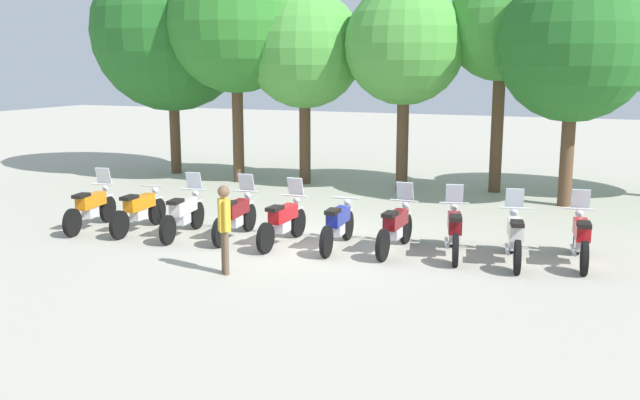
# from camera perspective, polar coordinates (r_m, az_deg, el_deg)

# --- Properties ---
(ground_plane) EXTENTS (80.00, 80.00, 0.00)m
(ground_plane) POSITION_cam_1_polar(r_m,az_deg,el_deg) (15.24, -0.71, -3.66)
(ground_plane) COLOR #ADA899
(motorcycle_0) EXTENTS (0.62, 2.18, 1.37)m
(motorcycle_0) POSITION_cam_1_polar(r_m,az_deg,el_deg) (17.50, -17.89, -0.54)
(motorcycle_0) COLOR black
(motorcycle_0) RESTS_ON ground_plane
(motorcycle_1) EXTENTS (0.62, 2.19, 0.99)m
(motorcycle_1) POSITION_cam_1_polar(r_m,az_deg,el_deg) (16.93, -14.30, -0.77)
(motorcycle_1) COLOR black
(motorcycle_1) RESTS_ON ground_plane
(motorcycle_2) EXTENTS (0.62, 2.18, 1.37)m
(motorcycle_2) POSITION_cam_1_polar(r_m,az_deg,el_deg) (16.26, -10.91, -1.05)
(motorcycle_2) COLOR black
(motorcycle_2) RESTS_ON ground_plane
(motorcycle_3) EXTENTS (0.62, 2.19, 1.37)m
(motorcycle_3) POSITION_cam_1_polar(r_m,az_deg,el_deg) (15.86, -6.78, -1.23)
(motorcycle_3) COLOR black
(motorcycle_3) RESTS_ON ground_plane
(motorcycle_4) EXTENTS (0.62, 2.19, 1.37)m
(motorcycle_4) POSITION_cam_1_polar(r_m,az_deg,el_deg) (15.24, -2.98, -1.67)
(motorcycle_4) COLOR black
(motorcycle_4) RESTS_ON ground_plane
(motorcycle_5) EXTENTS (0.62, 2.19, 0.99)m
(motorcycle_5) POSITION_cam_1_polar(r_m,az_deg,el_deg) (14.94, 1.45, -1.97)
(motorcycle_5) COLOR black
(motorcycle_5) RESTS_ON ground_plane
(motorcycle_6) EXTENTS (0.62, 2.19, 1.37)m
(motorcycle_6) POSITION_cam_1_polar(r_m,az_deg,el_deg) (14.74, 6.08, -2.15)
(motorcycle_6) COLOR black
(motorcycle_6) RESTS_ON ground_plane
(motorcycle_7) EXTENTS (0.74, 2.15, 1.37)m
(motorcycle_7) POSITION_cam_1_polar(r_m,az_deg,el_deg) (14.61, 10.72, -2.40)
(motorcycle_7) COLOR black
(motorcycle_7) RESTS_ON ground_plane
(motorcycle_8) EXTENTS (0.67, 2.17, 1.37)m
(motorcycle_8) POSITION_cam_1_polar(r_m,az_deg,el_deg) (14.37, 15.37, -2.83)
(motorcycle_8) COLOR black
(motorcycle_8) RESTS_ON ground_plane
(motorcycle_9) EXTENTS (0.62, 2.19, 1.37)m
(motorcycle_9) POSITION_cam_1_polar(r_m,az_deg,el_deg) (14.68, 20.21, -2.83)
(motorcycle_9) COLOR black
(motorcycle_9) RESTS_ON ground_plane
(person_0) EXTENTS (0.32, 0.36, 1.66)m
(person_0) POSITION_cam_1_polar(r_m,az_deg,el_deg) (13.11, -7.69, -1.82)
(person_0) COLOR brown
(person_0) RESTS_ON ground_plane
(tree_0) EXTENTS (5.43, 5.43, 7.61)m
(tree_0) POSITION_cam_1_polar(r_m,az_deg,el_deg) (25.48, -11.86, 13.08)
(tree_0) COLOR brown
(tree_0) RESTS_ON ground_plane
(tree_1) EXTENTS (4.38, 4.38, 7.25)m
(tree_1) POSITION_cam_1_polar(r_m,az_deg,el_deg) (23.28, -6.78, 13.84)
(tree_1) COLOR brown
(tree_1) RESTS_ON ground_plane
(tree_2) EXTENTS (3.70, 3.70, 6.12)m
(tree_2) POSITION_cam_1_polar(r_m,az_deg,el_deg) (22.76, -1.24, 11.96)
(tree_2) COLOR brown
(tree_2) RESTS_ON ground_plane
(tree_3) EXTENTS (3.59, 3.59, 6.18)m
(tree_3) POSITION_cam_1_polar(r_m,az_deg,el_deg) (21.61, 6.80, 12.25)
(tree_3) COLOR brown
(tree_3) RESTS_ON ground_plane
(tree_4) EXTENTS (3.21, 3.21, 6.51)m
(tree_4) POSITION_cam_1_polar(r_m,az_deg,el_deg) (21.87, 14.39, 13.29)
(tree_4) COLOR brown
(tree_4) RESTS_ON ground_plane
(tree_5) EXTENTS (4.03, 4.03, 6.31)m
(tree_5) POSITION_cam_1_polar(r_m,az_deg,el_deg) (20.21, 19.72, 11.55)
(tree_5) COLOR brown
(tree_5) RESTS_ON ground_plane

